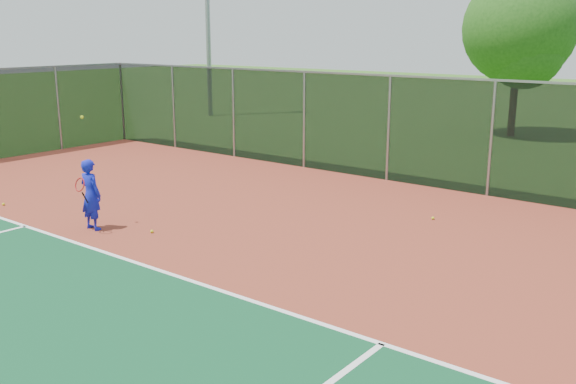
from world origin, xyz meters
TOP-DOWN VIEW (x-y plane):
  - court_apron at (0.00, 2.00)m, footprint 30.00×20.00m
  - fence_back at (0.00, 12.00)m, footprint 30.00×0.06m
  - tennis_player at (-5.66, 3.81)m, footprint 0.59×0.61m
  - practice_ball_0 at (-4.42, 4.41)m, footprint 0.07×0.07m
  - practice_ball_4 at (-0.13, 9.04)m, footprint 0.07×0.07m
  - practice_ball_5 at (-9.08, 3.63)m, footprint 0.07×0.07m
  - tree_back_left at (-2.96, 22.47)m, footprint 4.51×4.51m

SIDE VIEW (x-z plane):
  - court_apron at x=0.00m, z-range 0.00..0.02m
  - practice_ball_0 at x=-4.42m, z-range 0.02..0.09m
  - practice_ball_4 at x=-0.13m, z-range 0.02..0.09m
  - practice_ball_5 at x=-9.08m, z-range 0.02..0.09m
  - tennis_player at x=-5.66m, z-range -0.43..2.03m
  - fence_back at x=0.00m, z-range 0.05..3.08m
  - tree_back_left at x=-2.96m, z-range 0.84..7.47m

